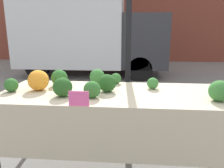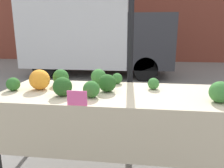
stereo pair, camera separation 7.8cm
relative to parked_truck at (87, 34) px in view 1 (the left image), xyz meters
name	(u,v)px [view 1 (the left image)]	position (x,y,z in m)	size (l,w,h in m)	color
ground_plane	(112,167)	(1.18, -4.86, -1.28)	(40.00, 40.00, 0.00)	gray
tent_pole	(128,48)	(1.32, -4.12, -0.11)	(0.07, 0.07, 2.34)	black
parked_truck	(87,34)	(0.00, 0.00, 0.00)	(4.44, 1.95, 2.43)	white
market_table	(111,104)	(1.18, -4.93, -0.56)	(2.12, 0.84, 0.82)	beige
orange_cauliflower	(38,80)	(0.46, -4.85, -0.36)	(0.20, 0.20, 0.20)	orange
romanesco_head	(35,79)	(0.32, -4.62, -0.40)	(0.14, 0.14, 0.11)	#93B238
broccoli_head_0	(97,77)	(1.00, -4.55, -0.38)	(0.17, 0.17, 0.17)	#387533
broccoli_head_1	(11,85)	(0.22, -4.92, -0.40)	(0.13, 0.13, 0.13)	#2D6628
broccoli_head_2	(59,78)	(0.60, -4.65, -0.38)	(0.17, 0.17, 0.17)	#2D6628
broccoli_head_3	(107,83)	(1.13, -4.85, -0.38)	(0.17, 0.17, 0.17)	#23511E
broccoli_head_4	(63,87)	(0.76, -5.03, -0.38)	(0.17, 0.17, 0.17)	#23511E
broccoli_head_5	(116,78)	(1.20, -4.52, -0.40)	(0.12, 0.12, 0.12)	#336B2D
broccoli_head_6	(219,91)	(2.09, -5.05, -0.37)	(0.18, 0.18, 0.18)	#387533
broccoli_head_7	(153,83)	(1.58, -4.70, -0.40)	(0.11, 0.11, 0.11)	#387533
broccoli_head_8	(92,89)	(1.02, -5.05, -0.39)	(0.15, 0.15, 0.15)	#2D6628
price_sign	(79,99)	(0.96, -5.27, -0.40)	(0.16, 0.01, 0.12)	#F45B9E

